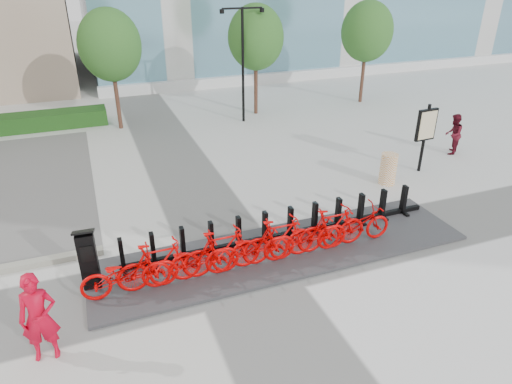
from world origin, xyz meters
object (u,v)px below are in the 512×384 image
object	(u,v)px
pedestrian	(453,134)
map_sign	(426,128)
kiosk	(88,259)
bike_0	(126,274)
construction_barrel	(388,169)
worker_red	(39,318)

from	to	relation	value
pedestrian	map_sign	bearing A→B (deg)	-16.20
kiosk	pedestrian	world-z (taller)	kiosk
bike_0	pedestrian	bearing A→B (deg)	-71.33
bike_0	kiosk	bearing A→B (deg)	52.30
pedestrian	construction_barrel	xyz separation A→B (m)	(-3.94, -1.43, -0.26)
bike_0	map_sign	bearing A→B (deg)	-72.34
kiosk	bike_0	bearing A→B (deg)	-34.21
bike_0	map_sign	xyz separation A→B (m)	(10.50, 3.34, 1.01)
kiosk	map_sign	bearing A→B (deg)	17.47
bike_0	map_sign	world-z (taller)	map_sign
construction_barrel	map_sign	distance (m)	2.07
kiosk	pedestrian	size ratio (longest dim) A/B	0.95
kiosk	pedestrian	bearing A→B (deg)	19.07
worker_red	construction_barrel	xyz separation A→B (m)	(10.41, 4.11, -0.38)
kiosk	map_sign	size ratio (longest dim) A/B	0.62
worker_red	construction_barrel	size ratio (longest dim) A/B	1.73
kiosk	construction_barrel	size ratio (longest dim) A/B	1.41
worker_red	map_sign	world-z (taller)	map_sign
bike_0	kiosk	world-z (taller)	kiosk
bike_0	map_sign	distance (m)	11.06
bike_0	worker_red	size ratio (longest dim) A/B	1.07
map_sign	construction_barrel	bearing A→B (deg)	-168.31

